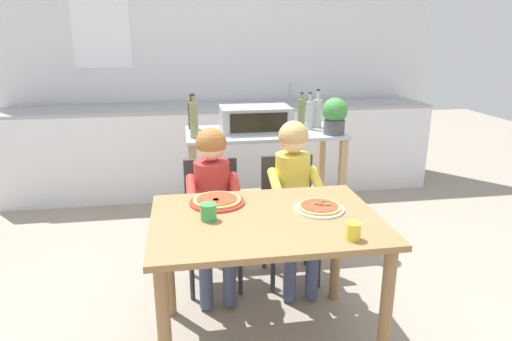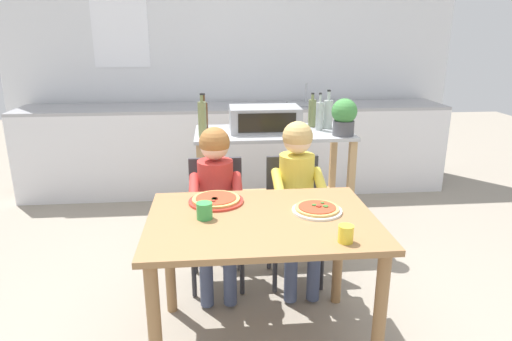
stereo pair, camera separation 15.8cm
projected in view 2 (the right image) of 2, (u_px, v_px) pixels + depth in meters
The scene contains 20 objects.
ground_plane at pixel (246, 246), 3.50m from camera, with size 11.41×11.41×0.00m, color gray.
back_wall_tiled at pixel (232, 56), 4.79m from camera, with size 4.75×0.13×2.70m.
kitchen_counter at pixel (236, 148), 4.67m from camera, with size 4.27×0.60×1.09m.
kitchen_island_cart at pixel (273, 167), 3.51m from camera, with size 1.18×0.59×0.87m.
toaster_oven at pixel (265, 119), 3.41m from camera, with size 0.53×0.33×0.19m.
bottle_squat_spirits at pixel (312, 113), 3.56m from camera, with size 0.06×0.06×0.27m.
bottle_dark_olive_oil at pixel (203, 114), 3.50m from camera, with size 0.07×0.07×0.27m.
bottle_brown_beer at pixel (202, 119), 3.19m from camera, with size 0.06×0.06×0.31m.
bottle_tall_green_wine at pixel (320, 116), 3.43m from camera, with size 0.06×0.06×0.29m.
bottle_slim_sauce at pixel (328, 114), 3.50m from camera, with size 0.07×0.07×0.30m.
potted_herb_plant at pixel (344, 116), 3.25m from camera, with size 0.19×0.19×0.27m.
dining_table at pixel (262, 239), 2.24m from camera, with size 1.12×0.81×0.73m.
dining_chair_left at pixel (216, 213), 2.90m from camera, with size 0.36×0.36×0.81m.
dining_chair_right at pixel (294, 210), 2.95m from camera, with size 0.36×0.36×0.81m.
child_in_red_shirt at pixel (216, 192), 2.73m from camera, with size 0.32×0.42×1.04m.
child_in_yellow_shirt at pixel (298, 187), 2.78m from camera, with size 0.32×0.42×1.06m.
pizza_plate_red_rimmed at pixel (216, 200), 2.40m from camera, with size 0.29×0.29×0.03m.
pizza_plate_white at pixel (317, 209), 2.27m from camera, with size 0.25×0.25×0.03m.
drinking_cup_yellow at pixel (346, 234), 1.93m from camera, with size 0.07×0.07×0.08m, color yellow.
drinking_cup_green at pixel (204, 211), 2.18m from camera, with size 0.08×0.08×0.08m, color green.
Camera 2 is at (-0.22, -2.02, 1.60)m, focal length 31.50 mm.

